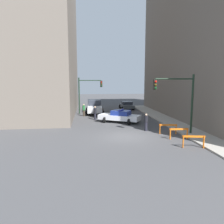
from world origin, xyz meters
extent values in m
plane|color=#424244|center=(0.00, 0.00, 0.00)|extent=(120.00, 120.00, 0.00)
cube|color=#9E998E|center=(6.20, 0.00, 0.06)|extent=(2.40, 44.00, 0.12)
cube|color=#6B6056|center=(-12.00, 14.00, 11.72)|extent=(14.00, 20.00, 23.43)
cube|color=#6B6056|center=(13.40, 8.00, 9.64)|extent=(12.00, 28.00, 19.28)
cylinder|color=black|center=(5.90, 0.13, 2.72)|extent=(0.18, 0.18, 5.20)
cylinder|color=black|center=(4.20, 0.13, 4.92)|extent=(3.40, 0.12, 0.12)
cube|color=black|center=(2.50, 0.13, 4.42)|extent=(0.30, 0.22, 0.90)
sphere|color=red|center=(2.50, -0.01, 4.69)|extent=(0.18, 0.18, 0.18)
sphere|color=#4C3D0C|center=(2.50, -0.01, 4.42)|extent=(0.18, 0.18, 0.18)
sphere|color=#0C4219|center=(2.50, -0.01, 4.15)|extent=(0.18, 0.18, 0.18)
cylinder|color=black|center=(-4.40, 13.67, 2.60)|extent=(0.18, 0.18, 5.20)
cylinder|color=black|center=(-2.80, 13.67, 4.80)|extent=(3.20, 0.12, 0.12)
cube|color=black|center=(-1.20, 13.67, 4.30)|extent=(0.30, 0.22, 0.90)
sphere|color=red|center=(-1.20, 13.52, 4.57)|extent=(0.18, 0.18, 0.18)
sphere|color=#4C3D0C|center=(-1.20, 13.52, 4.30)|extent=(0.18, 0.18, 0.18)
sphere|color=#0C4219|center=(-1.20, 13.52, 4.03)|extent=(0.18, 0.18, 0.18)
cube|color=white|center=(0.40, 6.46, 0.60)|extent=(5.00, 3.93, 0.55)
cube|color=navy|center=(0.56, 6.36, 1.14)|extent=(2.52, 2.39, 0.52)
cylinder|color=black|center=(-1.29, 6.44, 0.33)|extent=(0.52, 0.68, 0.66)
cylinder|color=black|center=(-0.45, 7.92, 0.33)|extent=(0.52, 0.68, 0.66)
cylinder|color=black|center=(1.24, 5.00, 0.33)|extent=(0.52, 0.68, 0.66)
cylinder|color=black|center=(2.08, 6.48, 0.33)|extent=(0.52, 0.68, 0.66)
cube|color=#2633BF|center=(0.56, 6.36, 1.46)|extent=(0.86, 1.30, 0.12)
cube|color=silver|center=(-2.20, 13.63, 0.75)|extent=(2.12, 5.44, 0.70)
cube|color=#2D333D|center=(-2.17, 14.71, 1.50)|extent=(1.88, 1.77, 0.80)
cylinder|color=black|center=(-3.08, 15.32, 0.40)|extent=(0.81, 0.28, 0.80)
cylinder|color=black|center=(-1.24, 15.28, 0.40)|extent=(0.81, 0.28, 0.80)
cylinder|color=black|center=(-3.15, 11.98, 0.40)|extent=(0.81, 0.28, 0.80)
cylinder|color=black|center=(-1.31, 11.94, 0.40)|extent=(0.81, 0.28, 0.80)
cube|color=#474C51|center=(3.35, 18.00, 0.57)|extent=(1.92, 4.35, 0.52)
cube|color=#232833|center=(3.36, 17.83, 1.07)|extent=(1.63, 1.85, 0.48)
cylinder|color=black|center=(2.49, 19.31, 0.31)|extent=(0.63, 0.24, 0.62)
cylinder|color=black|center=(4.14, 19.36, 0.31)|extent=(0.63, 0.24, 0.62)
cylinder|color=black|center=(2.56, 16.64, 0.31)|extent=(0.63, 0.24, 0.62)
cylinder|color=black|center=(4.22, 16.69, 0.31)|extent=(0.63, 0.24, 0.62)
cylinder|color=black|center=(-2.33, 8.53, 0.41)|extent=(0.31, 0.31, 0.82)
cylinder|color=black|center=(-2.33, 8.53, 1.13)|extent=(0.40, 0.40, 0.62)
sphere|color=tan|center=(-2.33, 8.53, 1.55)|extent=(0.25, 0.25, 0.22)
cylinder|color=#382D23|center=(-3.74, 11.43, 0.41)|extent=(0.39, 0.39, 0.82)
cylinder|color=#236633|center=(-3.74, 11.43, 1.13)|extent=(0.50, 0.50, 0.62)
sphere|color=tan|center=(-3.74, 11.43, 1.55)|extent=(0.31, 0.31, 0.22)
cylinder|color=black|center=(2.29, 1.96, 0.41)|extent=(0.38, 0.38, 0.82)
cylinder|color=black|center=(2.29, 1.96, 1.13)|extent=(0.49, 0.49, 0.62)
sphere|color=tan|center=(2.29, 1.96, 1.55)|extent=(0.30, 0.30, 0.22)
cube|color=orange|center=(4.22, -3.68, 0.83)|extent=(1.58, 0.34, 0.14)
cube|color=orange|center=(3.51, -3.55, 0.45)|extent=(0.08, 0.17, 0.90)
cube|color=orange|center=(4.93, -3.81, 0.45)|extent=(0.08, 0.17, 0.90)
cube|color=orange|center=(4.16, -1.30, 0.83)|extent=(1.60, 0.11, 0.14)
cube|color=orange|center=(3.44, -1.27, 0.45)|extent=(0.06, 0.16, 0.90)
cube|color=orange|center=(4.88, -1.33, 0.45)|extent=(0.06, 0.16, 0.90)
cube|color=orange|center=(3.91, 0.46, 0.83)|extent=(1.59, 0.30, 0.14)
cube|color=orange|center=(3.20, 0.57, 0.45)|extent=(0.07, 0.17, 0.90)
cube|color=orange|center=(4.62, 0.35, 0.45)|extent=(0.07, 0.17, 0.90)
camera|label=1|loc=(-3.29, -18.03, 4.78)|focal=35.00mm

